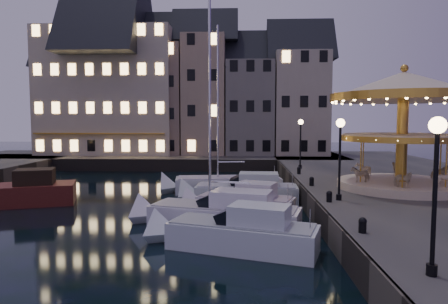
{
  "coord_description": "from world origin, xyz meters",
  "views": [
    {
      "loc": [
        2.18,
        -19.43,
        5.37
      ],
      "look_at": [
        1.0,
        8.0,
        3.2
      ],
      "focal_mm": 32.0,
      "sensor_mm": 36.0,
      "label": 1
    }
  ],
  "objects_px": {
    "bollard_b": "(329,196)",
    "carousel": "(403,107)",
    "motorboat_c": "(216,214)",
    "bollard_d": "(299,170)",
    "red_fishing_boat": "(13,194)",
    "motorboat_d": "(238,205)",
    "motorboat_e": "(240,192)",
    "motorboat_b": "(233,234)",
    "motorboat_f": "(220,185)",
    "streetlamp_a": "(436,173)",
    "streetlamp_c": "(301,137)",
    "streetlamp_b": "(340,147)",
    "bollard_a": "(363,224)",
    "bollard_c": "(312,181)"
  },
  "relations": [
    {
      "from": "bollard_b",
      "to": "carousel",
      "type": "relative_size",
      "value": 0.07
    },
    {
      "from": "bollard_b",
      "to": "motorboat_c",
      "type": "bearing_deg",
      "value": -176.74
    },
    {
      "from": "bollard_d",
      "to": "red_fishing_boat",
      "type": "relative_size",
      "value": 0.07
    },
    {
      "from": "bollard_d",
      "to": "motorboat_d",
      "type": "bearing_deg",
      "value": -119.08
    },
    {
      "from": "bollard_b",
      "to": "bollard_d",
      "type": "xyz_separation_m",
      "value": [
        0.0,
        10.5,
        0.0
      ]
    },
    {
      "from": "motorboat_e",
      "to": "bollard_d",
      "type": "bearing_deg",
      "value": 44.55
    },
    {
      "from": "motorboat_b",
      "to": "motorboat_f",
      "type": "height_order",
      "value": "motorboat_f"
    },
    {
      "from": "streetlamp_a",
      "to": "motorboat_b",
      "type": "distance_m",
      "value": 8.65
    },
    {
      "from": "bollard_b",
      "to": "streetlamp_c",
      "type": "bearing_deg",
      "value": 87.55
    },
    {
      "from": "motorboat_c",
      "to": "motorboat_e",
      "type": "bearing_deg",
      "value": 79.6
    },
    {
      "from": "streetlamp_c",
      "to": "motorboat_d",
      "type": "bearing_deg",
      "value": -113.8
    },
    {
      "from": "streetlamp_b",
      "to": "motorboat_d",
      "type": "distance_m",
      "value": 6.43
    },
    {
      "from": "bollard_d",
      "to": "bollard_a",
      "type": "bearing_deg",
      "value": -90.0
    },
    {
      "from": "streetlamp_b",
      "to": "bollard_c",
      "type": "distance_m",
      "value": 5.14
    },
    {
      "from": "bollard_c",
      "to": "motorboat_f",
      "type": "distance_m",
      "value": 7.62
    },
    {
      "from": "motorboat_d",
      "to": "motorboat_e",
      "type": "bearing_deg",
      "value": 88.56
    },
    {
      "from": "bollard_a",
      "to": "bollard_d",
      "type": "xyz_separation_m",
      "value": [
        0.0,
        16.0,
        0.0
      ]
    },
    {
      "from": "streetlamp_b",
      "to": "streetlamp_c",
      "type": "xyz_separation_m",
      "value": [
        0.0,
        13.5,
        0.0
      ]
    },
    {
      "from": "bollard_a",
      "to": "bollard_c",
      "type": "height_order",
      "value": "same"
    },
    {
      "from": "streetlamp_c",
      "to": "motorboat_d",
      "type": "xyz_separation_m",
      "value": [
        -5.16,
        -11.71,
        -3.38
      ]
    },
    {
      "from": "streetlamp_b",
      "to": "motorboat_c",
      "type": "xyz_separation_m",
      "value": [
        -6.25,
        -0.82,
        -3.34
      ]
    },
    {
      "from": "red_fishing_boat",
      "to": "streetlamp_a",
      "type": "bearing_deg",
      "value": -35.67
    },
    {
      "from": "bollard_a",
      "to": "bollard_b",
      "type": "distance_m",
      "value": 5.5
    },
    {
      "from": "streetlamp_b",
      "to": "motorboat_e",
      "type": "height_order",
      "value": "streetlamp_b"
    },
    {
      "from": "streetlamp_c",
      "to": "motorboat_e",
      "type": "distance_m",
      "value": 9.97
    },
    {
      "from": "motorboat_e",
      "to": "red_fishing_boat",
      "type": "relative_size",
      "value": 0.94
    },
    {
      "from": "bollard_a",
      "to": "motorboat_b",
      "type": "xyz_separation_m",
      "value": [
        -4.76,
        1.89,
        -0.96
      ]
    },
    {
      "from": "red_fishing_boat",
      "to": "motorboat_f",
      "type": "bearing_deg",
      "value": 21.61
    },
    {
      "from": "streetlamp_c",
      "to": "motorboat_f",
      "type": "bearing_deg",
      "value": -146.33
    },
    {
      "from": "motorboat_b",
      "to": "red_fishing_boat",
      "type": "height_order",
      "value": "red_fishing_boat"
    },
    {
      "from": "streetlamp_c",
      "to": "motorboat_c",
      "type": "height_order",
      "value": "motorboat_c"
    },
    {
      "from": "bollard_c",
      "to": "bollard_d",
      "type": "relative_size",
      "value": 1.0
    },
    {
      "from": "streetlamp_c",
      "to": "motorboat_d",
      "type": "distance_m",
      "value": 13.23
    },
    {
      "from": "motorboat_e",
      "to": "bollard_a",
      "type": "bearing_deg",
      "value": -68.94
    },
    {
      "from": "streetlamp_c",
      "to": "bollard_a",
      "type": "bearing_deg",
      "value": -91.76
    },
    {
      "from": "streetlamp_c",
      "to": "motorboat_c",
      "type": "relative_size",
      "value": 0.37
    },
    {
      "from": "streetlamp_c",
      "to": "motorboat_d",
      "type": "height_order",
      "value": "streetlamp_c"
    },
    {
      "from": "red_fishing_boat",
      "to": "bollard_c",
      "type": "bearing_deg",
      "value": 1.51
    },
    {
      "from": "bollard_a",
      "to": "streetlamp_a",
      "type": "bearing_deg",
      "value": -81.47
    },
    {
      "from": "streetlamp_c",
      "to": "motorboat_c",
      "type": "distance_m",
      "value": 15.98
    },
    {
      "from": "streetlamp_c",
      "to": "motorboat_c",
      "type": "bearing_deg",
      "value": -113.56
    },
    {
      "from": "motorboat_b",
      "to": "motorboat_c",
      "type": "distance_m",
      "value": 3.4
    },
    {
      "from": "bollard_c",
      "to": "carousel",
      "type": "height_order",
      "value": "carousel"
    },
    {
      "from": "bollard_b",
      "to": "carousel",
      "type": "xyz_separation_m",
      "value": [
        5.13,
        4.14,
        4.54
      ]
    },
    {
      "from": "red_fishing_boat",
      "to": "carousel",
      "type": "distance_m",
      "value": 24.65
    },
    {
      "from": "streetlamp_b",
      "to": "motorboat_e",
      "type": "distance_m",
      "value": 8.27
    },
    {
      "from": "streetlamp_b",
      "to": "motorboat_f",
      "type": "xyz_separation_m",
      "value": [
        -6.56,
        9.13,
        -3.49
      ]
    },
    {
      "from": "streetlamp_a",
      "to": "bollard_b",
      "type": "relative_size",
      "value": 7.32
    },
    {
      "from": "bollard_a",
      "to": "bollard_d",
      "type": "distance_m",
      "value": 16.0
    },
    {
      "from": "streetlamp_a",
      "to": "motorboat_f",
      "type": "distance_m",
      "value": 20.52
    }
  ]
}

